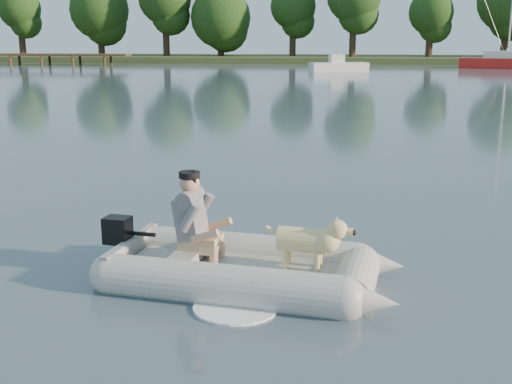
# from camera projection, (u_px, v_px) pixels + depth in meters

# --- Properties ---
(water) EXTENTS (160.00, 160.00, 0.00)m
(water) POSITION_uv_depth(u_px,v_px,m) (215.00, 294.00, 7.22)
(water) COLOR slate
(water) RESTS_ON ground
(shore_bank) EXTENTS (160.00, 12.00, 0.70)m
(shore_bank) POSITION_uv_depth(u_px,v_px,m) (316.00, 59.00, 67.00)
(shore_bank) COLOR #47512D
(shore_bank) RESTS_ON water
(dock) EXTENTS (18.00, 2.00, 1.04)m
(dock) POSITION_uv_depth(u_px,v_px,m) (35.00, 59.00, 60.01)
(dock) COLOR #4C331E
(dock) RESTS_ON water
(treeline) EXTENTS (91.33, 7.35, 9.27)m
(treeline) POSITION_uv_depth(u_px,v_px,m) (409.00, 8.00, 63.92)
(treeline) COLOR #332316
(treeline) RESTS_ON shore_bank
(dinghy) EXTENTS (5.07, 3.87, 1.38)m
(dinghy) POSITION_uv_depth(u_px,v_px,m) (247.00, 235.00, 7.42)
(dinghy) COLOR #9F9E9A
(dinghy) RESTS_ON water
(man) EXTENTS (0.81, 0.72, 1.07)m
(man) POSITION_uv_depth(u_px,v_px,m) (192.00, 214.00, 7.60)
(man) COLOR slate
(man) RESTS_ON dinghy
(dog) EXTENTS (0.97, 0.47, 0.62)m
(dog) POSITION_uv_depth(u_px,v_px,m) (303.00, 244.00, 7.32)
(dog) COLOR #CFB877
(dog) RESTS_ON dinghy
(outboard_motor) EXTENTS (0.45, 0.35, 0.78)m
(outboard_motor) POSITION_uv_depth(u_px,v_px,m) (118.00, 246.00, 7.91)
(outboard_motor) COLOR black
(outboard_motor) RESTS_ON dinghy
(motorboat) EXTENTS (4.86, 2.93, 1.93)m
(motorboat) POSITION_uv_depth(u_px,v_px,m) (339.00, 60.00, 49.31)
(motorboat) COLOR white
(motorboat) RESTS_ON water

